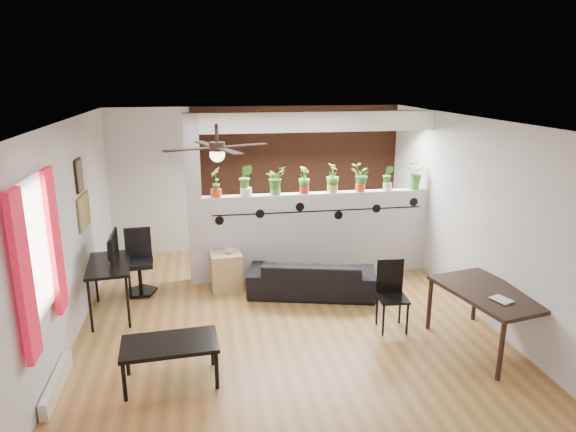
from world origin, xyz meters
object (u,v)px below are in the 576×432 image
(ceiling_fan, at_px, (217,150))
(potted_plant_6, at_px, (388,177))
(dining_table, at_px, (489,297))
(potted_plant_5, at_px, (361,177))
(office_chair, at_px, (139,266))
(potted_plant_7, at_px, (415,175))
(folding_chair, at_px, (391,288))
(coffee_table, at_px, (170,346))
(potted_plant_2, at_px, (275,180))
(potted_plant_0, at_px, (216,181))
(potted_plant_1, at_px, (246,179))
(potted_plant_3, at_px, (304,179))
(potted_plant_4, at_px, (333,177))
(sofa, at_px, (312,277))
(cube_shelf, at_px, (226,271))
(computer_desk, at_px, (109,268))
(cup, at_px, (229,250))

(ceiling_fan, distance_m, potted_plant_6, 3.35)
(dining_table, bearing_deg, ceiling_fan, 165.30)
(potted_plant_5, xyz_separation_m, office_chair, (-3.43, -0.28, -1.16))
(potted_plant_7, height_order, folding_chair, potted_plant_7)
(coffee_table, bearing_deg, potted_plant_2, 60.89)
(potted_plant_2, bearing_deg, folding_chair, -58.29)
(potted_plant_0, relative_size, coffee_table, 0.44)
(ceiling_fan, relative_size, coffee_table, 1.17)
(potted_plant_1, relative_size, potted_plant_3, 1.14)
(potted_plant_4, height_order, office_chair, potted_plant_4)
(ceiling_fan, xyz_separation_m, potted_plant_5, (2.28, 1.80, -0.74))
(potted_plant_1, xyz_separation_m, sofa, (0.87, -0.76, -1.35))
(dining_table, bearing_deg, office_chair, 151.10)
(potted_plant_3, distance_m, potted_plant_6, 1.35)
(ceiling_fan, relative_size, cube_shelf, 2.15)
(potted_plant_6, bearing_deg, computer_desk, -167.04)
(potted_plant_6, bearing_deg, office_chair, -175.83)
(cube_shelf, xyz_separation_m, office_chair, (-1.26, 0.06, 0.14))
(potted_plant_3, relative_size, office_chair, 0.44)
(cup, bearing_deg, sofa, -19.79)
(potted_plant_5, distance_m, computer_desk, 3.96)
(potted_plant_5, height_order, office_chair, potted_plant_5)
(cube_shelf, height_order, cup, cup)
(potted_plant_6, relative_size, coffee_table, 0.40)
(cube_shelf, height_order, coffee_table, cube_shelf)
(sofa, height_order, coffee_table, sofa)
(folding_chair, bearing_deg, potted_plant_4, 98.49)
(potted_plant_1, xyz_separation_m, coffee_table, (-1.06, -2.72, -1.19))
(potted_plant_1, bearing_deg, potted_plant_3, -0.00)
(potted_plant_5, distance_m, office_chair, 3.63)
(potted_plant_5, relative_size, folding_chair, 0.48)
(potted_plant_0, height_order, dining_table, potted_plant_0)
(potted_plant_0, relative_size, cube_shelf, 0.81)
(potted_plant_3, xyz_separation_m, potted_plant_7, (1.81, 0.00, 0.00))
(potted_plant_4, distance_m, dining_table, 3.03)
(potted_plant_2, distance_m, dining_table, 3.49)
(potted_plant_4, height_order, computer_desk, potted_plant_4)
(potted_plant_1, height_order, dining_table, potted_plant_1)
(potted_plant_1, bearing_deg, cube_shelf, -136.22)
(potted_plant_6, relative_size, computer_desk, 0.38)
(computer_desk, bearing_deg, potted_plant_0, 33.19)
(sofa, bearing_deg, potted_plant_1, -27.15)
(folding_chair, bearing_deg, office_chair, 153.25)
(potted_plant_0, xyz_separation_m, potted_plant_2, (0.90, 0.00, -0.01))
(cup, bearing_deg, potted_plant_1, 48.13)
(potted_plant_0, bearing_deg, potted_plant_7, 0.00)
(potted_plant_2, distance_m, potted_plant_5, 1.35)
(potted_plant_5, xyz_separation_m, cup, (-2.11, -0.34, -0.98))
(potted_plant_5, bearing_deg, potted_plant_7, 0.00)
(potted_plant_0, bearing_deg, potted_plant_1, 0.00)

